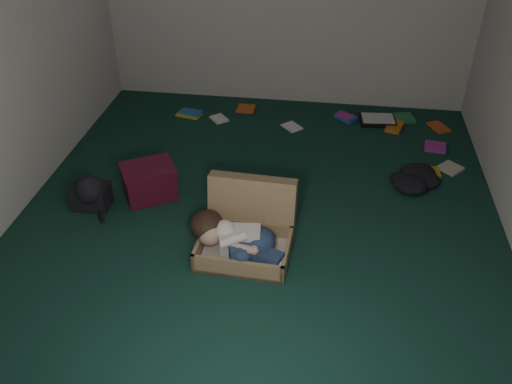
# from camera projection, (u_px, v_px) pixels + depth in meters

# --- Properties ---
(floor) EXTENTS (4.50, 4.50, 0.00)m
(floor) POSITION_uv_depth(u_px,v_px,m) (259.00, 216.00, 4.54)
(floor) COLOR #113128
(floor) RESTS_ON ground
(wall_front) EXTENTS (4.50, 0.00, 4.50)m
(wall_front) POSITION_uv_depth(u_px,v_px,m) (174.00, 307.00, 1.97)
(wall_front) COLOR silver
(wall_front) RESTS_ON ground
(suitcase) EXTENTS (0.72, 0.70, 0.51)m
(suitcase) POSITION_uv_depth(u_px,v_px,m) (247.00, 230.00, 4.15)
(suitcase) COLOR #9F7F57
(suitcase) RESTS_ON floor
(person) EXTENTS (0.74, 0.38, 0.31)m
(person) POSITION_uv_depth(u_px,v_px,m) (236.00, 239.00, 3.99)
(person) COLOR white
(person) RESTS_ON suitcase
(maroon_bin) EXTENTS (0.56, 0.52, 0.30)m
(maroon_bin) POSITION_uv_depth(u_px,v_px,m) (149.00, 182.00, 4.69)
(maroon_bin) COLOR #4A0F22
(maroon_bin) RESTS_ON floor
(backpack) EXTENTS (0.39, 0.31, 0.23)m
(backpack) POSITION_uv_depth(u_px,v_px,m) (91.00, 195.00, 4.58)
(backpack) COLOR black
(backpack) RESTS_ON floor
(clothing_pile) EXTENTS (0.52, 0.47, 0.14)m
(clothing_pile) POSITION_uv_depth(u_px,v_px,m) (416.00, 177.00, 4.89)
(clothing_pile) COLOR black
(clothing_pile) RESTS_ON floor
(paper_tray) EXTENTS (0.40, 0.31, 0.05)m
(paper_tray) POSITION_uv_depth(u_px,v_px,m) (378.00, 120.00, 5.89)
(paper_tray) COLOR black
(paper_tray) RESTS_ON floor
(book_scatter) EXTENTS (2.96, 1.33, 0.02)m
(book_scatter) POSITION_uv_depth(u_px,v_px,m) (346.00, 130.00, 5.74)
(book_scatter) COLOR gold
(book_scatter) RESTS_ON floor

